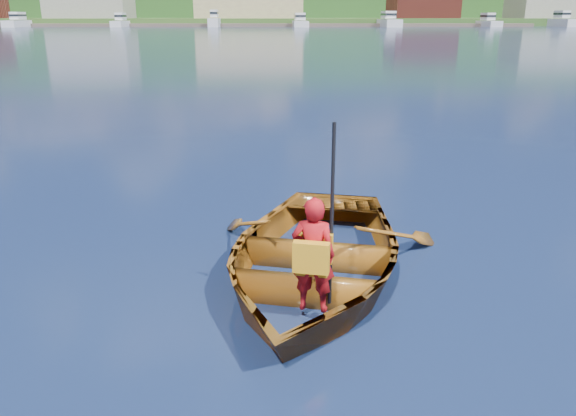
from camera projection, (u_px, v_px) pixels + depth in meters
name	position (u px, v px, depth m)	size (l,w,h in m)	color
ground	(287.00, 275.00, 6.44)	(600.00, 600.00, 0.00)	#11203E
rowboat	(312.00, 255.00, 6.31)	(3.75, 4.60, 0.84)	brown
child_paddler	(313.00, 254.00, 5.32)	(0.47, 0.40, 1.82)	#B31219
dock	(225.00, 25.00, 145.77)	(160.05, 8.38, 0.80)	brown
marina_yachts	(318.00, 21.00, 141.88)	(141.08, 13.86, 4.39)	silver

